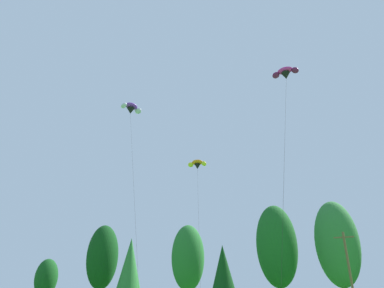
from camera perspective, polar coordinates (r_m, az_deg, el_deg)
The scene contains 11 objects.
treeline_tree_a at distance 75.11m, azimuth -22.98°, elevation -19.75°, with size 4.17×4.17×8.79m.
treeline_tree_b at distance 69.82m, azimuth -14.60°, elevation -17.62°, with size 5.78×5.78×14.75m.
treeline_tree_c at distance 65.17m, azimuth -10.24°, elevation -18.93°, with size 4.20×4.20×11.83m.
treeline_tree_d at distance 59.44m, azimuth -0.68°, elevation -18.25°, with size 5.38×5.38×13.25m.
treeline_tree_e at distance 53.50m, azimuth 5.17°, elevation -19.94°, with size 3.63×3.63×9.24m.
treeline_tree_f at distance 52.54m, azimuth 13.84°, elevation -16.00°, with size 5.73×5.73×14.55m.
treeline_tree_g at distance 52.30m, azimuth 22.88°, elevation -14.88°, with size 5.71×5.71×14.49m.
utility_pole at distance 44.27m, azimuth 24.63°, elevation -18.56°, with size 2.20×0.26×9.03m.
parafoil_kite_high_purple at distance 47.01m, azimuth -10.06°, elevation 5.82°, with size 9.07×9.69×24.36m.
parafoil_kite_mid_orange at distance 47.88m, azimuth 0.89°, elevation -3.38°, with size 7.01×13.63×18.50m.
parafoil_kite_far_magenta at distance 32.72m, azimuth 15.21°, elevation 11.23°, with size 2.53×9.51×20.02m.
Camera 1 is at (10.00, 2.37, 2.26)m, focal length 32.23 mm.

